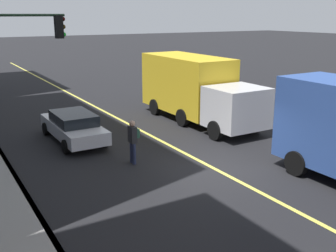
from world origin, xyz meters
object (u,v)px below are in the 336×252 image
car_white (73,126)px  pedestrian_with_backpack (133,139)px  traffic_light_mast (16,58)px  truck_yellow (196,88)px

car_white → pedestrian_with_backpack: size_ratio=2.81×
pedestrian_with_backpack → traffic_light_mast: (3.12, 3.38, 2.95)m
car_white → truck_yellow: (0.18, -6.77, 1.07)m
car_white → pedestrian_with_backpack: (-3.95, -1.06, 0.29)m
car_white → traffic_light_mast: size_ratio=0.82×
car_white → pedestrian_with_backpack: pedestrian_with_backpack is taller
pedestrian_with_backpack → traffic_light_mast: bearing=47.3°
pedestrian_with_backpack → traffic_light_mast: size_ratio=0.29×
truck_yellow → traffic_light_mast: bearing=96.4°
truck_yellow → pedestrian_with_backpack: (-4.13, 5.72, -0.79)m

